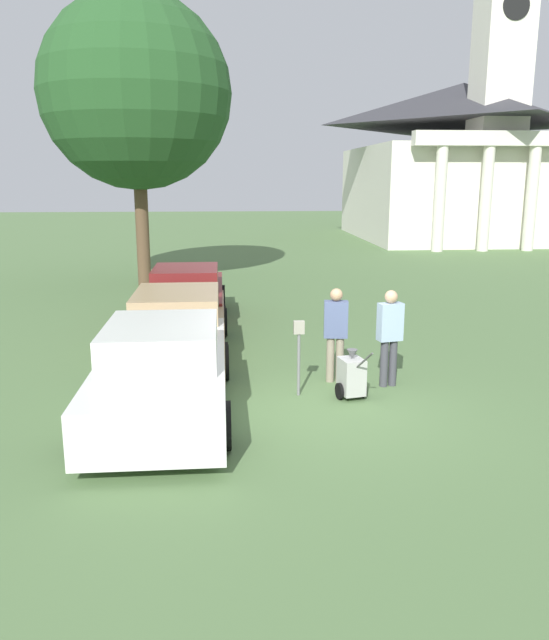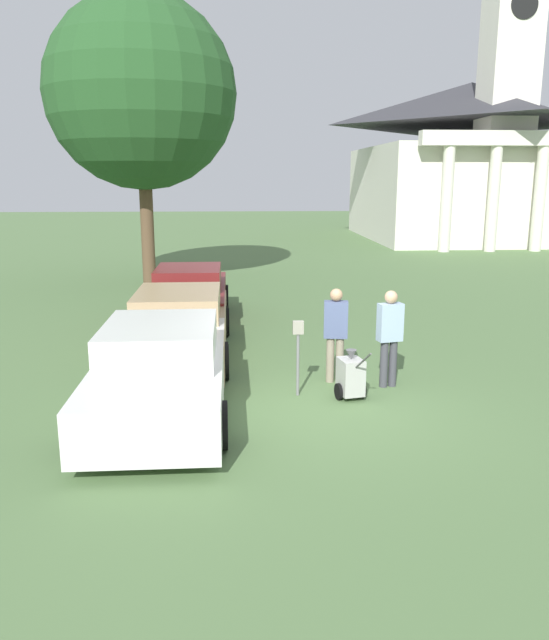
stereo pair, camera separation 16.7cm
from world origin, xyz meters
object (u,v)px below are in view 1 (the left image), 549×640
object	(u,v)px
person_supervisor	(390,332)
parked_car_tan	(178,326)
parked_car_maroon	(187,297)
parking_meter	(299,344)
person_worker	(336,329)
church	(462,156)
parked_car_white	(164,370)
equipment_cart	(352,376)

from	to	relation	value
person_supervisor	parked_car_tan	bearing A→B (deg)	-41.89
parked_car_tan	parked_car_maroon	world-z (taller)	parked_car_maroon
parked_car_tan	parking_meter	world-z (taller)	parked_car_tan
person_worker	church	size ratio (longest dim) A/B	0.09
parked_car_white	person_worker	bearing A→B (deg)	21.94
person_supervisor	equipment_cart	distance (m)	1.14
person_worker	person_supervisor	size ratio (longest dim) A/B	0.99
person_worker	parked_car_white	bearing A→B (deg)	30.17
parked_car_maroon	parking_meter	world-z (taller)	parked_car_maroon
parking_meter	person_worker	distance (m)	0.99
person_supervisor	church	world-z (taller)	church
equipment_cart	parked_car_white	bearing A→B (deg)	173.77
church	person_supervisor	bearing A→B (deg)	-112.67
parked_car_maroon	parking_meter	distance (m)	5.90
person_supervisor	equipment_cart	bearing A→B (deg)	24.56
equipment_cart	parked_car_maroon	bearing A→B (deg)	105.94
parked_car_maroon	church	distance (m)	26.73
equipment_cart	church	bearing A→B (deg)	54.14
parked_car_tan	equipment_cart	distance (m)	4.11
equipment_cart	person_supervisor	bearing A→B (deg)	24.68
person_worker	person_supervisor	world-z (taller)	person_supervisor
parking_meter	parked_car_maroon	bearing A→B (deg)	111.81
parked_car_tan	parking_meter	size ratio (longest dim) A/B	4.08
parked_car_maroon	person_supervisor	bearing A→B (deg)	-53.60
parked_car_tan	person_worker	xyz separation A→B (m)	(2.92, -1.87, 0.32)
parked_car_maroon	equipment_cart	size ratio (longest dim) A/B	4.63
equipment_cart	parked_car_tan	bearing A→B (deg)	125.74
church	parking_meter	bearing A→B (deg)	-115.28
person_supervisor	parking_meter	bearing A→B (deg)	0.16
parked_car_maroon	person_worker	bearing A→B (deg)	-59.11
person_supervisor	parked_car_white	bearing A→B (deg)	0.92
parked_car_white	parked_car_maroon	world-z (taller)	parked_car_maroon
parked_car_maroon	person_worker	size ratio (longest dim) A/B	2.72
equipment_cart	church	distance (m)	30.24
parking_meter	person_supervisor	distance (m)	1.68
parked_car_tan	church	bearing A→B (deg)	58.22
parked_car_white	person_supervisor	size ratio (longest dim) A/B	2.94
parked_car_white	person_worker	world-z (taller)	person_worker
parked_car_tan	person_worker	world-z (taller)	person_worker
person_worker	person_supervisor	distance (m)	0.95
parking_meter	equipment_cart	distance (m)	1.03
equipment_cart	person_worker	bearing A→B (deg)	85.87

